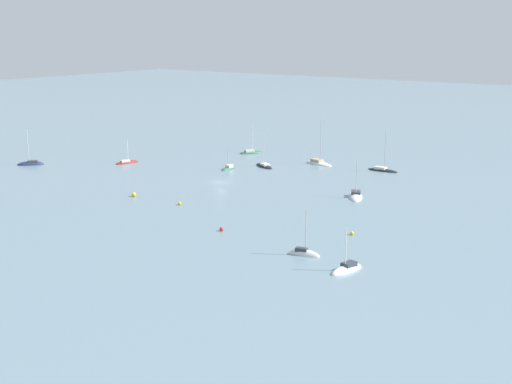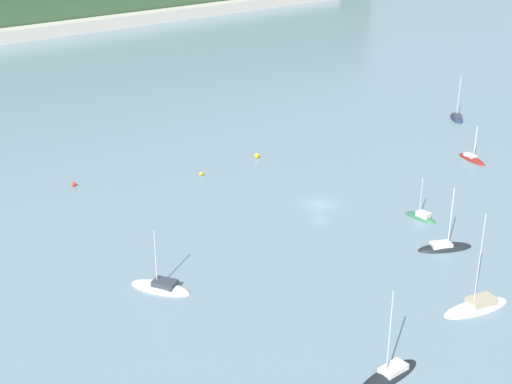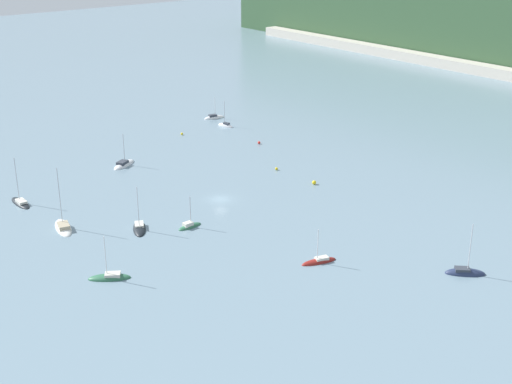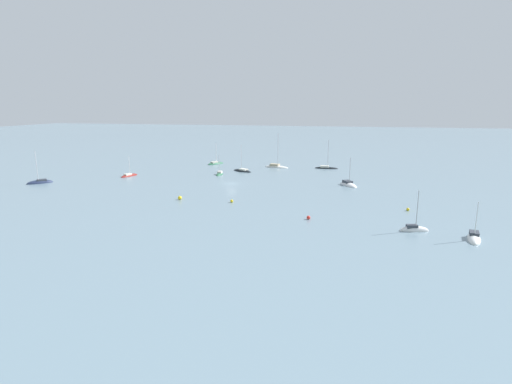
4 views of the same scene
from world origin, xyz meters
TOP-DOWN VIEW (x-y plane):
  - ground_plane at (0.00, 0.00)m, footprint 600.00×600.00m
  - sailboat_0 at (-30.60, -4.72)m, footprint 5.80×7.76m
  - sailboat_1 at (-50.16, 34.82)m, footprint 3.08×6.30m
  - sailboat_2 at (32.61, -3.78)m, footprint 3.36×6.47m
  - sailboat_3 at (-41.64, 32.42)m, footprint 5.13×2.42m
  - sailboat_4 at (-6.64, -30.62)m, footprint 8.91×4.83m
  - sailboat_5 at (7.42, -12.41)m, footprint 1.94×5.01m
  - sailboat_6 at (15.89, -33.27)m, footprint 5.60×6.84m
  - sailboat_7 at (2.34, -19.98)m, footprint 7.48×5.51m
  - sailboat_8 at (50.21, 11.46)m, footprint 6.01×6.11m
  - sailboat_9 at (-23.15, -32.03)m, footprint 7.76×2.32m
  - mooring_buoy_0 at (-23.77, 29.53)m, footprint 0.70×0.70m
  - mooring_buoy_1 at (5.67, 20.55)m, footprint 0.87×0.87m
  - mooring_buoy_2 at (-42.38, 18.87)m, footprint 0.61×0.61m
  - mooring_buoy_3 at (-6.26, 20.27)m, footprint 0.64×0.64m

SIDE VIEW (x-z plane):
  - ground_plane at x=0.00m, z-range 0.00..0.00m
  - sailboat_2 at x=32.61m, z-range -3.26..3.41m
  - sailboat_8 at x=50.21m, z-range -4.74..4.90m
  - sailboat_6 at x=15.89m, z-range -3.93..4.09m
  - sailboat_7 at x=2.34m, z-range -4.43..4.59m
  - sailboat_1 at x=-50.16m, z-range -3.42..3.60m
  - sailboat_0 at x=-30.60m, z-range -3.99..4.18m
  - sailboat_3 at x=-41.64m, z-range -3.84..4.03m
  - sailboat_9 at x=-23.15m, z-range -4.89..5.12m
  - sailboat_5 at x=7.42m, z-range -3.14..3.39m
  - sailboat_4 at x=-6.64m, z-range -5.93..6.20m
  - mooring_buoy_2 at x=-42.38m, z-range 0.00..0.61m
  - mooring_buoy_3 at x=-6.26m, z-range 0.00..0.64m
  - mooring_buoy_0 at x=-23.77m, z-range 0.00..0.70m
  - mooring_buoy_1 at x=5.67m, z-range 0.00..0.87m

